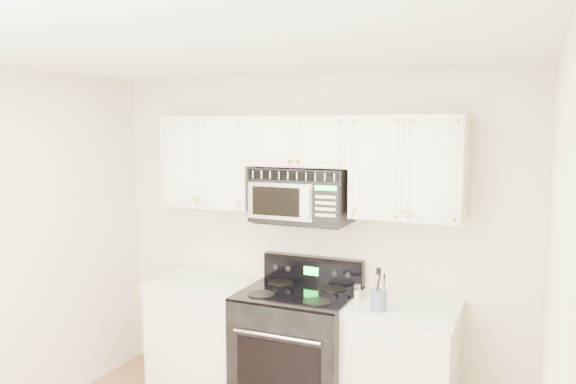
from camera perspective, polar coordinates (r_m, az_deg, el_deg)
The scene contains 9 objects.
room at distance 3.08m, azimuth -9.94°, elevation -10.18°, with size 3.51×3.51×2.61m.
base_cabinet_left at distance 4.92m, azimuth -8.17°, elevation -14.41°, with size 0.86×0.65×0.92m.
base_cabinet_right at distance 4.35m, azimuth 10.95°, elevation -17.37°, with size 0.86×0.65×0.92m.
range at distance 4.49m, azimuth 1.01°, elevation -15.61°, with size 0.85×0.77×1.14m.
upper_cabinets at distance 4.36m, azimuth 1.51°, elevation 3.32°, with size 2.44×0.37×0.75m.
microwave at distance 4.36m, azimuth 1.40°, elevation -0.30°, with size 0.76×0.43×0.42m.
utensil_crock at distance 4.00m, azimuth 9.21°, elevation -10.75°, with size 0.11×0.11×0.30m.
shaker_salt at distance 4.25m, azimuth 7.03°, elevation -9.97°, with size 0.04×0.04×0.11m.
shaker_pepper at distance 4.17m, azimuth 7.07°, elevation -10.33°, with size 0.04×0.04×0.10m.
Camera 1 is at (1.65, -2.45, 2.18)m, focal length 35.00 mm.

